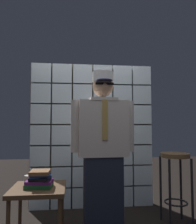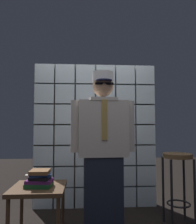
% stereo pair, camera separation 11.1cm
% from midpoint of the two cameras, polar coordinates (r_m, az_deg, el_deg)
% --- Properties ---
extents(glass_block_wall, '(1.80, 0.10, 2.09)m').
position_cam_midpoint_polar(glass_block_wall, '(3.25, -2.43, -5.87)').
color(glass_block_wall, silver).
rests_on(glass_block_wall, ground).
extents(standing_person, '(0.69, 0.30, 1.74)m').
position_cam_midpoint_polar(standing_person, '(2.38, -0.06, -9.62)').
color(standing_person, '#1E2333').
rests_on(standing_person, ground).
extents(bar_stool, '(0.34, 0.34, 0.83)m').
position_cam_midpoint_polar(bar_stool, '(2.87, 18.24, -14.27)').
color(bar_stool, brown).
rests_on(bar_stool, ground).
extents(side_table, '(0.52, 0.52, 0.56)m').
position_cam_midpoint_polar(side_table, '(2.39, -16.49, -19.79)').
color(side_table, '#513823').
rests_on(side_table, ground).
extents(book_stack, '(0.27, 0.21, 0.17)m').
position_cam_midpoint_polar(book_stack, '(2.32, -16.20, -16.42)').
color(book_stack, '#1E592D').
rests_on(book_stack, side_table).
extents(coffee_mug, '(0.13, 0.08, 0.09)m').
position_cam_midpoint_polar(coffee_mug, '(2.46, -18.78, -16.30)').
color(coffee_mug, silver).
rests_on(coffee_mug, side_table).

